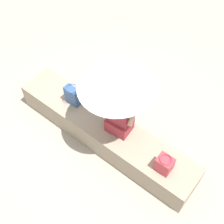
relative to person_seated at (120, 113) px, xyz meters
The scene contains 6 objects.
ground_plane 0.84m from the person_seated, 17.72° to the left, with size 14.00×14.00×0.00m, color #9E9384.
stone_bench 0.64m from the person_seated, 17.72° to the left, with size 3.02×0.57×0.42m, color gray.
person_seated is the anchor object (origin of this frame).
parasol 0.58m from the person_seated, ahead, with size 0.99×0.99×1.11m.
handbag_black 0.88m from the person_seated, ahead, with size 0.24×0.18×0.33m.
tote_bag_canvas 0.89m from the person_seated, behind, with size 0.21×0.18×0.26m.
Camera 1 is at (-1.70, 1.96, 4.17)m, focal length 50.08 mm.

